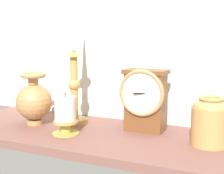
{
  "coord_description": "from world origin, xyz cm",
  "views": [
    {
      "loc": [
        45.68,
        -88.86,
        29.48
      ],
      "look_at": [
        3.23,
        0.0,
        14.0
      ],
      "focal_mm": 56.0,
      "sensor_mm": 36.0,
      "label": 1
    }
  ],
  "objects_px": {
    "mantel_clock": "(145,99)",
    "pillar_candle_front": "(65,115)",
    "candlestick_tall_left": "(74,80)",
    "brass_vase_jar": "(210,120)",
    "brass_vase_bulbous": "(34,101)"
  },
  "relations": [
    {
      "from": "mantel_clock",
      "to": "brass_vase_jar",
      "type": "distance_m",
      "value": 0.21
    },
    {
      "from": "brass_vase_bulbous",
      "to": "candlestick_tall_left",
      "type": "bearing_deg",
      "value": 27.94
    },
    {
      "from": "brass_vase_bulbous",
      "to": "mantel_clock",
      "type": "bearing_deg",
      "value": 12.93
    },
    {
      "from": "brass_vase_bulbous",
      "to": "pillar_candle_front",
      "type": "xyz_separation_m",
      "value": [
        0.15,
        -0.05,
        -0.02
      ]
    },
    {
      "from": "mantel_clock",
      "to": "candlestick_tall_left",
      "type": "distance_m",
      "value": 0.24
    },
    {
      "from": "candlestick_tall_left",
      "to": "pillar_candle_front",
      "type": "height_order",
      "value": "candlestick_tall_left"
    },
    {
      "from": "candlestick_tall_left",
      "to": "brass_vase_jar",
      "type": "distance_m",
      "value": 0.44
    },
    {
      "from": "mantel_clock",
      "to": "candlestick_tall_left",
      "type": "relative_size",
      "value": 0.48
    },
    {
      "from": "brass_vase_bulbous",
      "to": "pillar_candle_front",
      "type": "relative_size",
      "value": 1.37
    },
    {
      "from": "candlestick_tall_left",
      "to": "pillar_candle_front",
      "type": "xyz_separation_m",
      "value": [
        0.04,
        -0.11,
        -0.09
      ]
    },
    {
      "from": "candlestick_tall_left",
      "to": "brass_vase_bulbous",
      "type": "height_order",
      "value": "candlestick_tall_left"
    },
    {
      "from": "mantel_clock",
      "to": "brass_vase_bulbous",
      "type": "distance_m",
      "value": 0.36
    },
    {
      "from": "brass_vase_jar",
      "to": "pillar_candle_front",
      "type": "xyz_separation_m",
      "value": [
        -0.4,
        -0.08,
        -0.01
      ]
    },
    {
      "from": "mantel_clock",
      "to": "pillar_candle_front",
      "type": "bearing_deg",
      "value": -146.87
    },
    {
      "from": "pillar_candle_front",
      "to": "candlestick_tall_left",
      "type": "bearing_deg",
      "value": 108.36
    }
  ]
}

